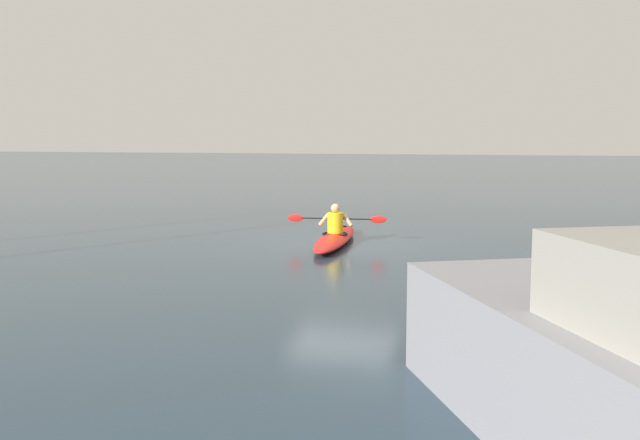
{
  "coord_description": "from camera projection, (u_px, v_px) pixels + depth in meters",
  "views": [
    {
      "loc": [
        -3.86,
        16.65,
        2.58
      ],
      "look_at": [
        -0.08,
        2.43,
        0.86
      ],
      "focal_mm": 40.9,
      "sensor_mm": 36.0,
      "label": 1
    }
  ],
  "objects": [
    {
      "name": "ground_plane",
      "position": [
        343.0,
        244.0,
        17.26
      ],
      "size": [
        160.0,
        160.0,
        0.0
      ],
      "primitive_type": "plane",
      "color": "#283D4C"
    },
    {
      "name": "kayak",
      "position": [
        335.0,
        238.0,
        17.37
      ],
      "size": [
        1.11,
        4.65,
        0.26
      ],
      "color": "red",
      "rests_on": "ground"
    },
    {
      "name": "kayaker",
      "position": [
        335.0,
        221.0,
        17.34
      ],
      "size": [
        2.4,
        0.52,
        0.7
      ],
      "color": "yellow",
      "rests_on": "kayak"
    }
  ]
}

